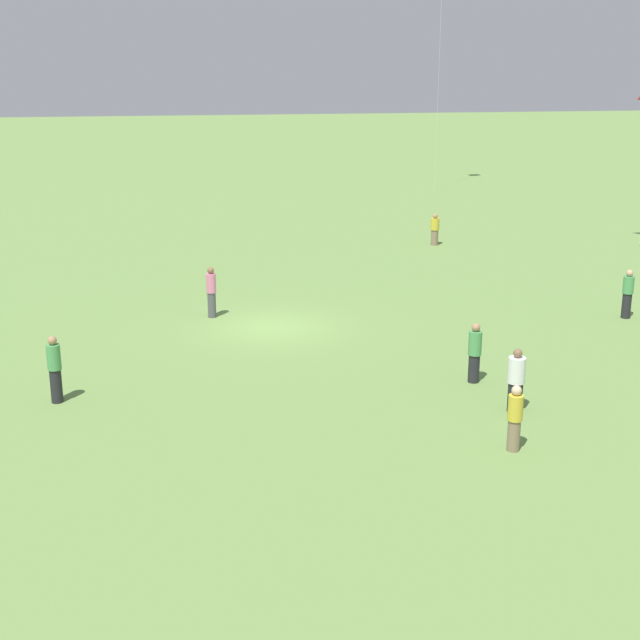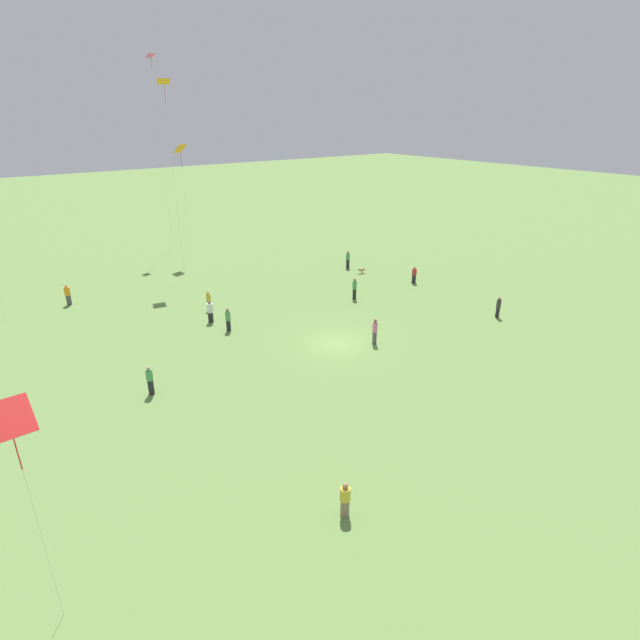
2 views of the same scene
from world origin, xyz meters
TOP-DOWN VIEW (x-y plane):
  - ground_plane at (0.00, 0.00)m, footprint 240.00×240.00m
  - person_0 at (10.94, 4.37)m, footprint 0.48×0.48m
  - person_4 at (-1.67, -1.97)m, footprint 0.39×0.39m
  - person_5 at (1.00, 12.61)m, footprint 0.49×0.49m
  - person_6 at (-12.64, 9.69)m, footprint 0.45×0.45m
  - person_7 at (5.86, -6.59)m, footprint 0.40×0.40m
  - person_9 at (6.33, 5.02)m, footprint 0.53×0.53m
  - person_10 at (8.62, 5.34)m, footprint 0.64×0.64m

SIDE VIEW (x-z plane):
  - ground_plane at x=0.00m, z-range 0.00..0.00m
  - person_6 at x=-12.64m, z-range -0.02..1.56m
  - person_0 at x=10.94m, z-range 0.00..1.64m
  - person_10 at x=8.62m, z-range -0.02..1.71m
  - person_9 at x=6.33m, z-range 0.00..1.76m
  - person_5 at x=1.00m, z-range 0.00..1.77m
  - person_4 at x=-1.67m, z-range 0.01..1.86m
  - person_7 at x=5.86m, z-range 0.01..1.87m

